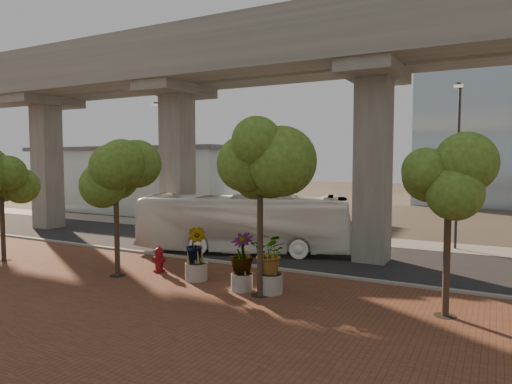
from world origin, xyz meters
The scene contains 18 objects.
ground centered at (0.00, 0.00, 0.00)m, with size 160.00×160.00×0.00m, color #352F27.
brick_plaza centered at (0.00, -8.00, 0.03)m, with size 70.00×13.00×0.06m, color brown.
asphalt_road centered at (0.00, 2.00, 0.02)m, with size 90.00×8.00×0.04m, color black.
curb_strip centered at (0.00, -2.00, 0.08)m, with size 70.00×0.25×0.16m, color gray.
far_sidewalk centered at (0.00, 7.50, 0.03)m, with size 90.00×3.00×0.06m, color gray.
transit_viaduct centered at (0.00, 2.00, 7.29)m, with size 72.00×5.60×12.40m.
station_pavilion centered at (-20.00, 16.00, 3.22)m, with size 23.00×13.00×6.30m.
transit_bus centered at (-0.64, 0.85, 1.62)m, with size 2.73×11.62×3.24m, color white.
fire_hydrant centered at (-1.85, -4.79, 0.62)m, with size 0.58×0.52×1.16m.
planter_front centered at (4.00, -5.39, 1.45)m, with size 2.09×2.09×2.30m.
planter_right centered at (2.89, -5.60, 1.40)m, with size 2.07×2.07×2.21m.
planter_left centered at (0.46, -5.19, 1.44)m, with size 2.07×2.07×2.28m.
street_tree_far_west centered at (-10.15, -6.65, 4.29)m, with size 3.93×3.93×6.04m.
street_tree_near_west centered at (-2.97, -6.19, 4.33)m, with size 3.42×3.42×5.85m.
street_tree_near_east centered at (3.80, -5.86, 4.83)m, with size 3.76×3.76×6.50m.
street_tree_far_east centered at (10.08, -5.03, 4.57)m, with size 3.12×3.12×5.96m.
streetlamp_west centered at (-9.74, 5.38, 5.26)m, with size 0.45×1.31×9.02m.
streetlamp_east centered at (9.45, 7.13, 5.33)m, with size 0.45×1.32×9.13m.
Camera 1 is at (11.42, -20.55, 5.08)m, focal length 32.00 mm.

